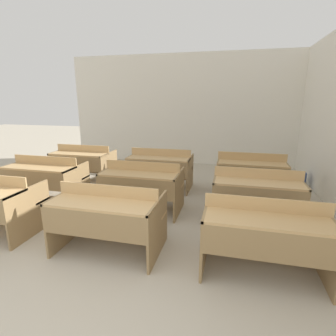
# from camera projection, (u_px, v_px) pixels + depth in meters

# --- Properties ---
(wall_back) EXTENTS (6.38, 0.06, 3.00)m
(wall_back) POSITION_uv_depth(u_px,v_px,m) (180.00, 110.00, 7.33)
(wall_back) COLOR white
(wall_back) RESTS_ON ground_plane
(bench_front_center) EXTENTS (1.24, 0.78, 0.83)m
(bench_front_center) POSITION_uv_depth(u_px,v_px,m) (108.00, 215.00, 3.10)
(bench_front_center) COLOR #95774D
(bench_front_center) RESTS_ON ground_plane
(bench_front_right) EXTENTS (1.24, 0.78, 0.83)m
(bench_front_right) POSITION_uv_depth(u_px,v_px,m) (264.00, 233.00, 2.70)
(bench_front_right) COLOR #93754B
(bench_front_right) RESTS_ON ground_plane
(bench_second_left) EXTENTS (1.24, 0.78, 0.83)m
(bench_second_left) POSITION_uv_depth(u_px,v_px,m) (45.00, 177.00, 4.65)
(bench_second_left) COLOR #94754B
(bench_second_left) RESTS_ON ground_plane
(bench_second_center) EXTENTS (1.24, 0.78, 0.83)m
(bench_second_center) POSITION_uv_depth(u_px,v_px,m) (142.00, 184.00, 4.25)
(bench_second_center) COLOR olive
(bench_second_center) RESTS_ON ground_plane
(bench_second_right) EXTENTS (1.24, 0.78, 0.83)m
(bench_second_right) POSITION_uv_depth(u_px,v_px,m) (256.00, 194.00, 3.82)
(bench_second_right) COLOR #997B50
(bench_second_right) RESTS_ON ground_plane
(bench_third_left) EXTENTS (1.24, 0.78, 0.83)m
(bench_third_left) POSITION_uv_depth(u_px,v_px,m) (83.00, 162.00, 5.77)
(bench_third_left) COLOR #997A50
(bench_third_left) RESTS_ON ground_plane
(bench_third_center) EXTENTS (1.24, 0.78, 0.83)m
(bench_third_center) POSITION_uv_depth(u_px,v_px,m) (160.00, 167.00, 5.34)
(bench_third_center) COLOR #98794F
(bench_third_center) RESTS_ON ground_plane
(bench_third_right) EXTENTS (1.24, 0.78, 0.83)m
(bench_third_right) POSITION_uv_depth(u_px,v_px,m) (251.00, 172.00, 4.93)
(bench_third_right) COLOR olive
(bench_third_right) RESTS_ON ground_plane
(wastepaper_bin) EXTENTS (0.26, 0.26, 0.28)m
(wastepaper_bin) POSITION_uv_depth(u_px,v_px,m) (300.00, 179.00, 5.59)
(wastepaper_bin) COLOR #33477A
(wastepaper_bin) RESTS_ON ground_plane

